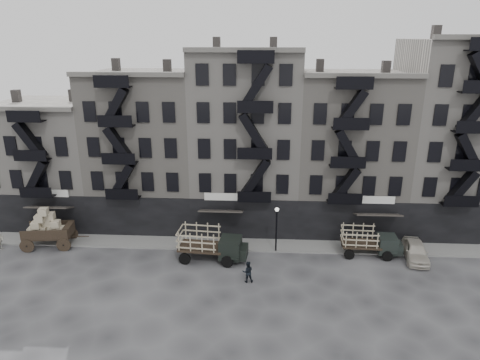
# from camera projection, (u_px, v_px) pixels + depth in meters

# --- Properties ---
(ground) EXTENTS (140.00, 140.00, 0.00)m
(ground) POSITION_uv_depth(u_px,v_px,m) (240.00, 266.00, 35.78)
(ground) COLOR #38383A
(ground) RESTS_ON ground
(sidewalk) EXTENTS (55.00, 2.50, 0.15)m
(sidewalk) POSITION_uv_depth(u_px,v_px,m) (243.00, 244.00, 39.31)
(sidewalk) COLOR slate
(sidewalk) RESTS_ON ground
(building_west) EXTENTS (10.00, 11.35, 13.20)m
(building_west) POSITION_uv_depth(u_px,v_px,m) (53.00, 161.00, 44.24)
(building_west) COLOR #A6A098
(building_west) RESTS_ON ground
(building_midwest) EXTENTS (10.00, 11.35, 16.20)m
(building_midwest) POSITION_uv_depth(u_px,v_px,m) (147.00, 148.00, 43.21)
(building_midwest) COLOR gray
(building_midwest) RESTS_ON ground
(building_center) EXTENTS (10.00, 11.35, 18.20)m
(building_center) POSITION_uv_depth(u_px,v_px,m) (246.00, 140.00, 42.35)
(building_center) COLOR #A6A098
(building_center) RESTS_ON ground
(building_mideast) EXTENTS (10.00, 11.35, 16.20)m
(building_mideast) POSITION_uv_depth(u_px,v_px,m) (347.00, 151.00, 42.13)
(building_mideast) COLOR gray
(building_mideast) RESTS_ON ground
(building_east) EXTENTS (10.00, 11.35, 19.20)m
(building_east) POSITION_uv_depth(u_px,v_px,m) (454.00, 137.00, 41.10)
(building_east) COLOR #A6A098
(building_east) RESTS_ON ground
(lamp_post) EXTENTS (0.36, 0.36, 4.28)m
(lamp_post) POSITION_uv_depth(u_px,v_px,m) (277.00, 223.00, 37.19)
(lamp_post) COLOR black
(lamp_post) RESTS_ON ground
(wagon) EXTENTS (4.70, 2.93, 3.75)m
(wagon) POSITION_uv_depth(u_px,v_px,m) (46.00, 224.00, 38.53)
(wagon) COLOR black
(wagon) RESTS_ON ground
(stake_truck_west) EXTENTS (5.97, 2.83, 2.91)m
(stake_truck_west) POSITION_uv_depth(u_px,v_px,m) (211.00, 242.00, 36.30)
(stake_truck_west) COLOR black
(stake_truck_west) RESTS_ON ground
(stake_truck_east) EXTENTS (5.20, 2.30, 2.57)m
(stake_truck_east) POSITION_uv_depth(u_px,v_px,m) (370.00, 240.00, 37.16)
(stake_truck_east) COLOR black
(stake_truck_east) RESTS_ON ground
(car_east) EXTENTS (2.38, 4.71, 1.54)m
(car_east) POSITION_uv_depth(u_px,v_px,m) (415.00, 251.00, 36.70)
(car_east) COLOR #B9B3A6
(car_east) RESTS_ON ground
(pedestrian_mid) EXTENTS (0.94, 0.78, 1.75)m
(pedestrian_mid) POSITION_uv_depth(u_px,v_px,m) (248.00, 272.00, 33.23)
(pedestrian_mid) COLOR black
(pedestrian_mid) RESTS_ON ground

